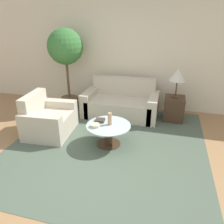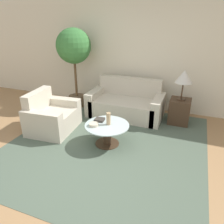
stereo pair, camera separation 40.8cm
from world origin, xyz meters
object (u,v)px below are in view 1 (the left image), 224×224
Objects in this scene: coffee_table at (108,132)px; book_stack at (100,120)px; armchair at (47,120)px; table_lamp at (178,75)px; potted_plant at (66,52)px; vase at (110,119)px; bowl at (95,125)px; sofa_main at (121,103)px.

book_stack is (-0.19, 0.10, 0.16)m from coffee_table.
armchair is 1.65× the size of table_lamp.
table_lamp is at bearing -1.61° from potted_plant.
book_stack is (-0.21, 0.08, -0.09)m from vase.
coffee_table is 1.26× the size of table_lamp.
armchair is 4.62× the size of vase.
vase is at bearing 45.64° from coffee_table.
armchair is 0.54× the size of potted_plant.
bowl is (1.26, -1.61, -1.00)m from potted_plant.
coffee_table is 1.98m from table_lamp.
potted_plant reaches higher than bowl.
sofa_main is 9.54× the size of book_stack.
potted_plant is 2.27m from bowl.
coffee_table is (0.08, -1.41, -0.01)m from sofa_main.
sofa_main is 10.16× the size of bowl.
table_lamp is (1.15, 1.41, 0.78)m from coffee_table.
potted_plant is at bearing 135.53° from vase.
armchair is 1.15m from bowl.
armchair is 1.33m from coffee_table.
book_stack is (-0.12, -1.31, 0.15)m from sofa_main.
book_stack is (1.13, -0.02, 0.15)m from armchair.
vase reaches higher than book_stack.
coffee_table is 2.38m from potted_plant.
vase is 1.27× the size of book_stack.
coffee_table is at bearing -134.36° from vase.
armchair is at bearing 174.56° from coffee_table.
sofa_main is at bearing 179.90° from table_lamp.
table_lamp is 2.80× the size of vase.
potted_plant reaches higher than coffee_table.
potted_plant is 11.54× the size of bowl.
sofa_main is 1.63× the size of armchair.
sofa_main reaches higher than book_stack.
table_lamp reaches higher than vase.
sofa_main reaches higher than vase.
coffee_table is at bearing -32.35° from book_stack.
table_lamp reaches higher than sofa_main.
vase is 0.25m from book_stack.
bowl is 0.23m from book_stack.
sofa_main is 2.69× the size of table_lamp.
vase is at bearing -86.02° from sofa_main.
potted_plant is 2.27m from vase.
armchair is at bearing -134.13° from sofa_main.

